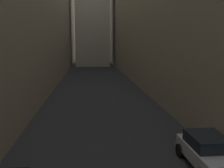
# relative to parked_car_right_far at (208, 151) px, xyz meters

# --- Properties ---
(ground_plane) EXTENTS (264.00, 264.00, 0.00)m
(ground_plane) POSITION_rel_parked_car_right_far_xyz_m (-4.40, 26.80, -0.82)
(ground_plane) COLOR #232326
(building_block_right) EXTENTS (10.88, 108.00, 22.77)m
(building_block_right) POSITION_rel_parked_car_right_far_xyz_m (6.54, 28.80, 10.57)
(building_block_right) COLOR gray
(building_block_right) RESTS_ON ground
(parked_car_right_far) EXTENTS (1.97, 3.91, 1.56)m
(parked_car_right_far) POSITION_rel_parked_car_right_far_xyz_m (0.00, 0.00, 0.00)
(parked_car_right_far) COLOR #B7B7BC
(parked_car_right_far) RESTS_ON ground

